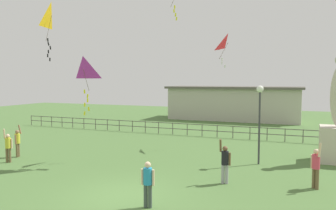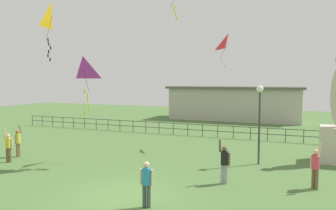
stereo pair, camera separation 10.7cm
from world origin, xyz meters
TOP-DOWN VIEW (x-y plane):
  - ground_plane at (0.00, 0.00)m, footprint 80.00×80.00m
  - lamppost at (4.26, 6.78)m, footprint 0.36×0.36m
  - person_0 at (1.46, -0.78)m, footprint 0.48×0.30m
  - person_1 at (-8.66, 3.32)m, footprint 0.29×0.49m
  - person_2 at (3.33, 2.86)m, footprint 0.50×0.30m
  - person_3 at (6.87, 3.54)m, footprint 0.40×0.44m
  - person_4 at (-8.13, 2.18)m, footprint 0.47×0.28m
  - kite_0 at (-3.76, 2.87)m, footprint 1.11×1.07m
  - kite_1 at (-6.94, 4.39)m, footprint 0.71×1.16m
  - kite_5 at (1.65, 11.11)m, footprint 1.23×1.33m
  - waterfront_railing at (-0.32, 14.00)m, footprint 36.03×0.06m
  - pavilion_building at (-0.73, 26.00)m, footprint 14.43×5.36m

SIDE VIEW (x-z plane):
  - ground_plane at x=0.00m, z-range 0.00..0.00m
  - waterfront_railing at x=-0.32m, z-range 0.14..1.09m
  - person_4 at x=-8.13m, z-range 0.00..1.80m
  - person_1 at x=-8.66m, z-range 0.00..1.83m
  - person_0 at x=1.46m, z-range 0.12..1.72m
  - person_2 at x=3.33m, z-range 0.00..1.89m
  - person_3 at x=6.87m, z-range 0.00..1.91m
  - pavilion_building at x=-0.73m, z-range 0.02..3.67m
  - lamppost at x=4.26m, z-range 0.96..5.06m
  - kite_0 at x=-3.76m, z-range 3.38..6.26m
  - kite_5 at x=1.65m, z-range 5.68..7.86m
  - kite_1 at x=-6.94m, z-range 6.28..9.58m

